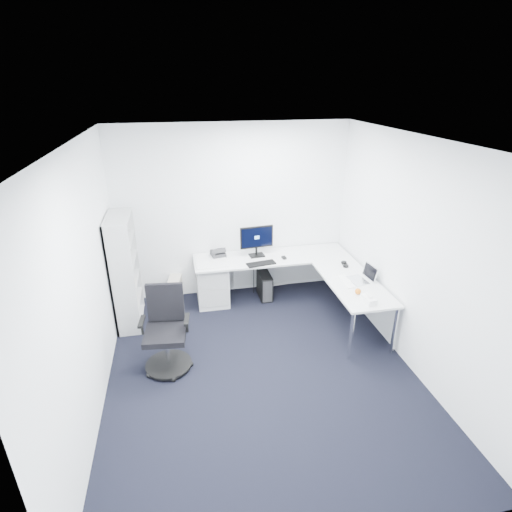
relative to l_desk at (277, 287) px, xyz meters
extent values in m
plane|color=black|center=(-0.55, -1.40, -0.36)|extent=(4.20, 4.20, 0.00)
plane|color=white|center=(-0.55, -1.40, 2.34)|extent=(4.20, 4.20, 0.00)
cube|color=white|center=(-0.55, 0.70, 0.99)|extent=(3.60, 0.02, 2.70)
cube|color=white|center=(-0.55, -3.50, 0.99)|extent=(3.60, 0.02, 2.70)
cube|color=white|center=(-2.35, -1.40, 0.99)|extent=(0.02, 4.20, 2.70)
cube|color=white|center=(1.25, -1.40, 0.99)|extent=(0.02, 4.20, 2.70)
cube|color=silver|center=(-0.95, 0.37, 0.01)|extent=(0.47, 0.59, 0.72)
cube|color=black|center=(-0.12, 0.34, -0.15)|extent=(0.19, 0.41, 0.40)
cube|color=#BEB4A2|center=(-1.53, 0.50, -0.16)|extent=(0.25, 0.43, 0.39)
cube|color=white|center=(0.26, 0.72, -0.33)|extent=(0.38, 0.10, 0.04)
cube|color=black|center=(-0.23, 0.09, 0.37)|extent=(0.45, 0.22, 0.02)
cube|color=black|center=(0.16, 0.23, 0.37)|extent=(0.06, 0.10, 0.03)
cube|color=white|center=(0.79, -0.69, 0.36)|extent=(0.12, 0.39, 0.01)
sphere|color=orange|center=(0.80, -1.05, 0.39)|extent=(0.08, 0.08, 0.08)
cube|color=white|center=(0.83, -1.27, 0.39)|extent=(0.13, 0.22, 0.07)
camera|label=1|loc=(-1.38, -5.19, 2.87)|focal=28.00mm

